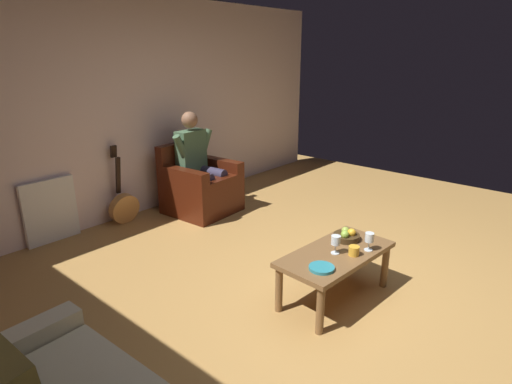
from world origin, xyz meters
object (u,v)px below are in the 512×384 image
person_seated (198,160)px  wine_glass_near (336,241)px  decorative_dish (322,268)px  candle_jar (354,251)px  guitar (124,206)px  fruit_bowl (347,236)px  wine_glass_far (369,239)px  armchair (200,187)px  coffee_table (336,259)px

person_seated → wine_glass_near: size_ratio=8.27×
decorative_dish → candle_jar: candle_jar is taller
wine_glass_near → candle_jar: size_ratio=1.77×
guitar → fruit_bowl: guitar is taller
wine_glass_far → decorative_dish: bearing=-12.6°
guitar → decorative_dish: (0.12, 2.84, 0.22)m
person_seated → wine_glass_far: size_ratio=8.33×
wine_glass_near → wine_glass_far: 0.29m
wine_glass_near → fruit_bowl: bearing=-168.6°
candle_jar → wine_glass_far: bearing=162.8°
armchair → coffee_table: bearing=71.0°
guitar → decorative_dish: bearing=87.7°
wine_glass_far → candle_jar: (0.16, -0.05, -0.07)m
person_seated → decorative_dish: size_ratio=6.60×
fruit_bowl → candle_jar: size_ratio=2.60×
person_seated → guitar: bearing=-28.1°
wine_glass_far → fruit_bowl: wine_glass_far is taller
fruit_bowl → wine_glass_far: bearing=75.1°
wine_glass_far → fruit_bowl: 0.25m
armchair → coffee_table: size_ratio=0.82×
wine_glass_far → person_seated: bearing=-100.1°
fruit_bowl → decorative_dish: bearing=11.4°
coffee_table → candle_jar: 0.17m
person_seated → coffee_table: bearing=71.0°
armchair → wine_glass_far: bearing=76.3°
wine_glass_near → candle_jar: 0.16m
armchair → fruit_bowl: size_ratio=3.85×
candle_jar → guitar: bearing=-85.1°
fruit_bowl → decorative_dish: size_ratio=1.17×
person_seated → decorative_dish: (0.98, 2.44, -0.24)m
candle_jar → coffee_table: bearing=-73.3°
guitar → fruit_bowl: size_ratio=4.18×
armchair → candle_jar: size_ratio=10.03×
armchair → fruit_bowl: armchair is taller
fruit_bowl → candle_jar: 0.29m
coffee_table → wine_glass_near: bearing=9.6°
person_seated → guitar: 1.06m
person_seated → wine_glass_near: (0.68, 2.38, -0.15)m
armchair → decorative_dish: bearing=64.5°
guitar → candle_jar: size_ratio=10.87×
fruit_bowl → decorative_dish: (0.59, 0.12, -0.03)m
candle_jar → decorative_dish: bearing=-10.6°
guitar → armchair: bearing=155.3°
armchair → guitar: bearing=-28.3°
wine_glass_near → candle_jar: wine_glass_near is taller
coffee_table → armchair: bearing=-105.4°
coffee_table → guitar: (0.21, -2.77, -0.15)m
wine_glass_near → wine_glass_far: wine_glass_near is taller
wine_glass_near → decorative_dish: size_ratio=0.80×
wine_glass_near → wine_glass_far: (-0.23, 0.18, -0.00)m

